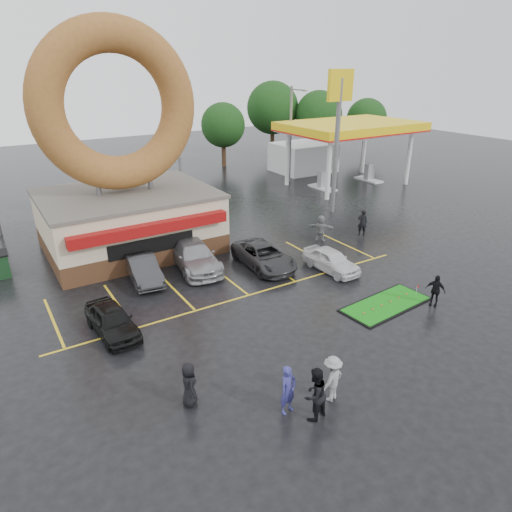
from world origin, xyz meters
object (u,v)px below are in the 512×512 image
car_dgrey (143,269)px  car_silver (194,256)px  person_blue (288,390)px  putting_green (386,304)px  donut_shop (125,180)px  streetlight_mid (179,145)px  shell_sign (338,116)px  car_grey (264,256)px  person_cameraman (435,290)px  car_black (112,320)px  gas_station (329,142)px  car_white (331,260)px  streetlight_right (291,133)px

car_dgrey → car_silver: size_ratio=0.78×
person_blue → putting_green: bearing=10.5°
donut_shop → car_dgrey: (-0.96, -4.97, -3.78)m
streetlight_mid → car_silver: (-4.92, -12.92, -4.01)m
donut_shop → streetlight_mid: 10.59m
shell_sign → car_grey: 13.76m
car_dgrey → donut_shop: bearing=85.2°
car_silver → person_blue: bearing=-94.0°
person_cameraman → donut_shop: bearing=-171.2°
person_blue → putting_green: 9.19m
car_black → car_grey: (9.51, 2.46, 0.02)m
donut_shop → car_grey: 9.71m
donut_shop → putting_green: 16.86m
gas_station → putting_green: 26.76m
putting_green → person_cameraman: bearing=-31.7°
gas_station → car_black: gas_station is taller
car_white → person_cameraman: person_cameraman is taller
shell_sign → car_silver: shell_sign is taller
car_white → putting_green: 4.62m
car_white → putting_green: (-0.34, -4.57, -0.60)m
streetlight_mid → car_white: (1.57, -17.42, -4.14)m
streetlight_mid → person_blue: streetlight_mid is taller
streetlight_right → car_silver: size_ratio=1.70×
shell_sign → car_grey: (-10.40, -6.00, -6.71)m
streetlight_mid → person_blue: bearing=-105.9°
car_white → car_black: bearing=177.2°
car_black → car_silver: size_ratio=0.72×
streetlight_mid → car_dgrey: size_ratio=2.17×
car_black → car_white: size_ratio=1.01×
donut_shop → shell_sign: donut_shop is taller
donut_shop → gas_station: bearing=19.1°
car_white → person_blue: 11.93m
gas_station → car_white: bearing=-129.6°
donut_shop → person_blue: 17.86m
putting_green → car_silver: bearing=124.1°
streetlight_mid → streetlight_right: same height
streetlight_right → car_dgrey: bearing=-145.1°
car_silver → car_grey: size_ratio=1.10×
streetlight_mid → person_cameraman: 23.76m
car_silver → car_grey: (3.51, -2.00, -0.10)m
streetlight_mid → gas_station: bearing=0.1°
donut_shop → person_cameraman: size_ratio=8.40×
car_dgrey → person_blue: person_blue is taller
car_silver → person_blue: (-2.33, -12.53, 0.14)m
gas_station → streetlight_right: bearing=166.3°
donut_shop → person_blue: donut_shop is taller
streetlight_right → putting_green: bearing=-115.1°
streetlight_right → person_cameraman: (-8.80, -24.21, -3.98)m
car_white → car_dgrey: bearing=152.1°
donut_shop → car_black: (-3.91, -9.43, -3.82)m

